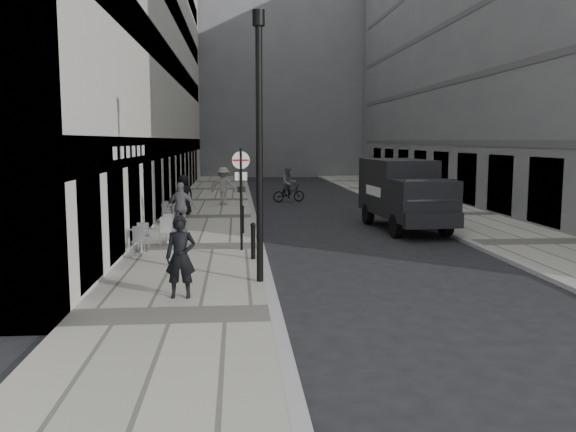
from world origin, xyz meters
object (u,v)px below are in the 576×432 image
walking_man (181,257)px  sign_post (241,185)px  cyclist (289,188)px  panel_van (403,190)px  lamppost (259,134)px

walking_man → sign_post: sign_post is taller
sign_post → cyclist: bearing=80.7°
panel_van → cyclist: (-3.52, 10.91, -0.74)m
walking_man → cyclist: 21.52m
panel_van → cyclist: panel_van is taller
walking_man → panel_van: bearing=55.3°
walking_man → panel_van: panel_van is taller
sign_post → panel_van: size_ratio=0.53×
walking_man → sign_post: size_ratio=0.57×
panel_van → cyclist: bearing=104.2°
sign_post → cyclist: sign_post is taller
sign_post → lamppost: bearing=-83.8°
walking_man → lamppost: (1.73, 1.37, 2.59)m
lamppost → cyclist: lamppost is taller
lamppost → cyclist: (2.37, 19.75, -2.82)m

